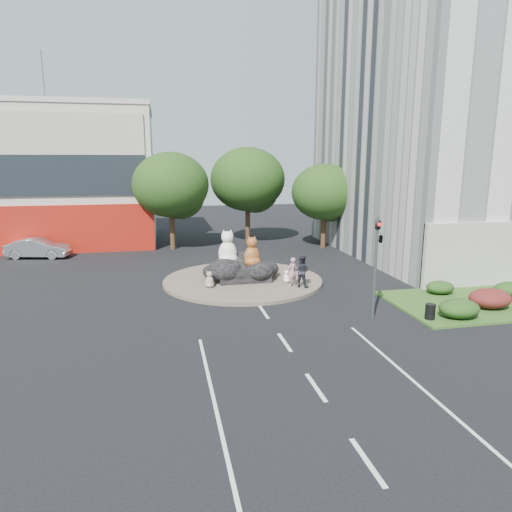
{
  "coord_description": "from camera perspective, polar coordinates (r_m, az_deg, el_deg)",
  "views": [
    {
      "loc": [
        -4.92,
        -17.54,
        7.59
      ],
      "look_at": [
        0.51,
        8.38,
        2.0
      ],
      "focal_mm": 32.0,
      "sensor_mm": 36.0,
      "label": 1
    }
  ],
  "objects": [
    {
      "name": "ground",
      "position": [
        19.74,
        3.6,
        -10.73
      ],
      "size": [
        120.0,
        120.0,
        0.0
      ],
      "primitive_type": "plane",
      "color": "black",
      "rests_on": "ground"
    },
    {
      "name": "roundabout_island",
      "position": [
        28.97,
        -1.65,
        -3.08
      ],
      "size": [
        10.0,
        10.0,
        0.2
      ],
      "primitive_type": "cylinder",
      "color": "brown",
      "rests_on": "ground"
    },
    {
      "name": "rock_plinth",
      "position": [
        28.83,
        -1.66,
        -2.02
      ],
      "size": [
        3.2,
        2.6,
        0.9
      ],
      "primitive_type": null,
      "color": "black",
      "rests_on": "roundabout_island"
    },
    {
      "name": "shophouse_block",
      "position": [
        47.32,
        -28.25,
        8.82
      ],
      "size": [
        25.2,
        12.3,
        17.4
      ],
      "color": "beige",
      "rests_on": "ground"
    },
    {
      "name": "office_tower",
      "position": [
        42.95,
        26.52,
        24.09
      ],
      "size": [
        20.0,
        20.0,
        35.0
      ],
      "primitive_type": "cube",
      "color": "silver",
      "rests_on": "ground"
    },
    {
      "name": "grass_verge",
      "position": [
        27.66,
        26.62,
        -5.19
      ],
      "size": [
        10.0,
        6.0,
        0.12
      ],
      "primitive_type": "cube",
      "color": "#2D4F1A",
      "rests_on": "ground"
    },
    {
      "name": "tree_left",
      "position": [
        39.69,
        -10.5,
        8.34
      ],
      "size": [
        6.46,
        6.46,
        8.27
      ],
      "color": "#382314",
      "rests_on": "ground"
    },
    {
      "name": "tree_mid",
      "position": [
        42.42,
        -0.98,
        9.17
      ],
      "size": [
        6.84,
        6.84,
        8.76
      ],
      "color": "#382314",
      "rests_on": "ground"
    },
    {
      "name": "tree_right",
      "position": [
        40.23,
        8.62,
        7.57
      ],
      "size": [
        5.7,
        5.7,
        7.3
      ],
      "color": "#382314",
      "rests_on": "ground"
    },
    {
      "name": "hedge_near_green",
      "position": [
        24.23,
        24.05,
        -6.0
      ],
      "size": [
        2.0,
        1.6,
        0.9
      ],
      "primitive_type": "ellipsoid",
      "color": "#143410",
      "rests_on": "grass_verge"
    },
    {
      "name": "hedge_red",
      "position": [
        26.46,
        27.21,
        -4.73
      ],
      "size": [
        2.2,
        1.76,
        0.99
      ],
      "primitive_type": "ellipsoid",
      "color": "#4A1315",
      "rests_on": "grass_verge"
    },
    {
      "name": "hedge_mid_green",
      "position": [
        29.17,
        29.2,
        -3.65
      ],
      "size": [
        1.8,
        1.44,
        0.81
      ],
      "primitive_type": "ellipsoid",
      "color": "#143410",
      "rests_on": "grass_verge"
    },
    {
      "name": "hedge_back_green",
      "position": [
        28.07,
        22.04,
        -3.65
      ],
      "size": [
        1.6,
        1.28,
        0.72
      ],
      "primitive_type": "ellipsoid",
      "color": "#143410",
      "rests_on": "grass_verge"
    },
    {
      "name": "traffic_light",
      "position": [
        22.32,
        15.05,
        1.25
      ],
      "size": [
        0.44,
        1.24,
        5.0
      ],
      "color": "#595B60",
      "rests_on": "ground"
    },
    {
      "name": "street_lamp",
      "position": [
        31.25,
        22.93,
        5.4
      ],
      "size": [
        2.34,
        0.22,
        8.06
      ],
      "color": "#595B60",
      "rests_on": "ground"
    },
    {
      "name": "cat_white",
      "position": [
        28.75,
        -3.58,
        1.12
      ],
      "size": [
        1.4,
        1.23,
        2.24
      ],
      "primitive_type": null,
      "rotation": [
        0.0,
        0.0,
        -0.05
      ],
      "color": "white",
      "rests_on": "rock_plinth"
    },
    {
      "name": "cat_tabby",
      "position": [
        28.17,
        -0.51,
        0.61
      ],
      "size": [
        1.4,
        1.3,
        1.93
      ],
      "primitive_type": null,
      "rotation": [
        0.0,
        0.0,
        0.29
      ],
      "color": "#B65B25",
      "rests_on": "rock_plinth"
    },
    {
      "name": "kitten_calico",
      "position": [
        27.1,
        -5.85,
        -2.87
      ],
      "size": [
        0.76,
        0.72,
        1.01
      ],
      "primitive_type": null,
      "rotation": [
        0.0,
        0.0,
        -0.41
      ],
      "color": "silver",
      "rests_on": "roundabout_island"
    },
    {
      "name": "kitten_white",
      "position": [
        28.12,
        3.84,
        -2.51
      ],
      "size": [
        0.57,
        0.52,
        0.8
      ],
      "primitive_type": null,
      "rotation": [
        0.0,
        0.0,
        0.26
      ],
      "color": "white",
      "rests_on": "roundabout_island"
    },
    {
      "name": "pedestrian_pink",
      "position": [
        27.14,
        4.55,
        -2.01
      ],
      "size": [
        0.76,
        0.67,
        1.75
      ],
      "primitive_type": "imported",
      "rotation": [
        0.0,
        0.0,
        3.63
      ],
      "color": "#BF7B90",
      "rests_on": "roundabout_island"
    },
    {
      "name": "pedestrian_dark",
      "position": [
        27.06,
        5.73,
        -1.89
      ],
      "size": [
        1.18,
        1.15,
        1.92
      ],
      "primitive_type": "imported",
      "rotation": [
        0.0,
        0.0,
        2.48
      ],
      "color": "black",
      "rests_on": "roundabout_island"
    },
    {
      "name": "parked_car",
      "position": [
        39.8,
        -25.57,
        0.91
      ],
      "size": [
        5.05,
        2.6,
        1.59
      ],
      "primitive_type": "imported",
      "rotation": [
        0.0,
        0.0,
        1.37
      ],
      "color": "#ACAEB4",
      "rests_on": "ground"
    },
    {
      "name": "litter_bin",
      "position": [
        23.48,
        20.94,
        -6.5
      ],
      "size": [
        0.48,
        0.48,
        0.74
      ],
      "primitive_type": "cylinder",
      "rotation": [
        0.0,
        0.0,
        0.01
      ],
      "color": "black",
      "rests_on": "grass_verge"
    }
  ]
}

